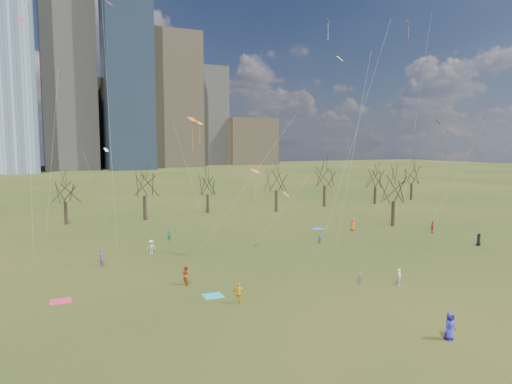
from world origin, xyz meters
name	(u,v)px	position (x,y,z in m)	size (l,w,h in m)	color
ground	(311,279)	(0.00, 0.00, 0.00)	(500.00, 500.00, 0.00)	black
downtown_skyline	(80,90)	(-2.43, 210.64, 39.01)	(212.50, 78.00, 118.00)	slate
bare_tree_row	(190,183)	(-0.09, 37.22, 6.12)	(113.04, 29.80, 9.50)	black
blanket_teal	(213,296)	(-9.90, -0.57, 0.01)	(1.60, 1.50, 0.03)	teal
blanket_navy	(318,229)	(14.47, 21.05, 0.01)	(1.60, 1.50, 0.03)	#275FB6
blanket_crimson	(61,301)	(-21.34, 3.43, 0.01)	(1.60, 1.50, 0.03)	#BD2545
person_0	(450,326)	(0.90, -15.02, 0.90)	(0.88, 0.57, 1.81)	#2B25A4
person_1	(399,277)	(6.13, -4.84, 0.73)	(0.53, 0.35, 1.46)	silver
person_2	(187,275)	(-10.96, 3.39, 0.87)	(0.84, 0.66, 1.74)	#B04B19
person_3	(360,279)	(2.96, -3.33, 0.53)	(0.68, 0.39, 1.06)	#5B5C60
person_4	(239,293)	(-8.70, -3.17, 0.86)	(1.00, 0.42, 1.71)	yellow
person_6	(479,240)	(26.14, 3.00, 0.78)	(0.76, 0.49, 1.55)	black
person_7	(101,258)	(-17.12, 12.77, 0.93)	(0.68, 0.44, 1.86)	#7D4488
person_8	(320,240)	(9.04, 12.36, 0.52)	(0.51, 0.40, 1.05)	#264FA6
person_9	(151,247)	(-11.30, 16.10, 0.82)	(1.05, 0.61, 1.63)	silver
person_10	(432,227)	(27.17, 11.34, 0.85)	(0.99, 0.41, 1.70)	#AB183A
person_12	(353,225)	(18.19, 17.64, 0.87)	(0.85, 0.55, 1.74)	#F95D1B
person_13	(169,235)	(-7.59, 22.34, 0.77)	(0.56, 0.37, 1.53)	#1A7851
kites_airborne	(284,143)	(4.03, 12.82, 12.59)	(58.07, 48.17, 30.87)	#DD5912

